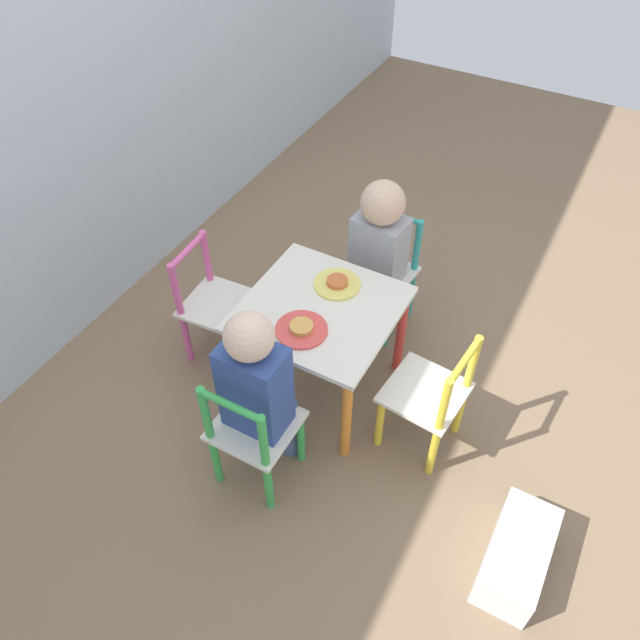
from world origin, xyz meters
name	(u,v)px	position (x,y,z in m)	size (l,w,h in m)	color
ground_plane	(320,384)	(0.00, 0.00, 0.00)	(6.00, 6.00, 0.00)	#7F664C
kids_table	(320,321)	(0.00, 0.00, 0.36)	(0.53, 0.53, 0.43)	silver
chair_green	(252,433)	(-0.46, 0.00, 0.25)	(0.26, 0.26, 0.51)	silver
chair_teal	(382,274)	(0.46, -0.04, 0.25)	(0.28, 0.28, 0.51)	silver
chair_pink	(214,305)	(-0.03, 0.46, 0.25)	(0.28, 0.28, 0.51)	silver
chair_yellow	(430,398)	(-0.04, -0.46, 0.25)	(0.28, 0.28, 0.51)	silver
child_left	(258,384)	(-0.40, 0.00, 0.44)	(0.21, 0.20, 0.75)	#4C608E
child_right	(377,247)	(0.40, -0.03, 0.44)	(0.22, 0.21, 0.72)	#38383D
plate_left	(301,329)	(-0.13, 0.00, 0.44)	(0.18, 0.18, 0.03)	#E54C47
plate_right	(337,283)	(0.13, 0.00, 0.44)	(0.17, 0.17, 0.03)	#EADB66
storage_bin	(516,556)	(-0.35, -0.89, 0.08)	(0.35, 0.17, 0.16)	silver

